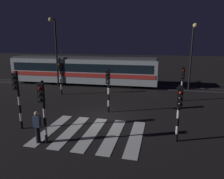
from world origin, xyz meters
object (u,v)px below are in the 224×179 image
(traffic_light_corner_far_left, at_px, (60,71))
(traffic_light_median_centre, at_px, (108,84))
(traffic_light_kerb_mid_left, at_px, (43,103))
(street_lamp_trackside_left, at_px, (55,44))
(traffic_light_corner_near_right, at_px, (179,106))
(tram, at_px, (83,70))
(traffic_light_corner_near_left, at_px, (17,92))
(pedestrian_waiting_at_kerb, at_px, (37,127))
(street_lamp_trackside_right, at_px, (192,49))
(traffic_light_corner_far_right, at_px, (183,79))

(traffic_light_corner_far_left, xyz_separation_m, traffic_light_median_centre, (5.58, -4.03, -0.24))
(traffic_light_median_centre, bearing_deg, traffic_light_kerb_mid_left, -111.30)
(street_lamp_trackside_left, bearing_deg, traffic_light_corner_near_right, -42.46)
(tram, bearing_deg, traffic_light_corner_near_left, -87.09)
(traffic_light_corner_near_right, relative_size, tram, 0.17)
(traffic_light_corner_near_left, bearing_deg, traffic_light_kerb_mid_left, -30.05)
(traffic_light_median_centre, distance_m, street_lamp_trackside_left, 10.80)
(traffic_light_kerb_mid_left, xyz_separation_m, tram, (-3.02, 14.36, -0.41))
(pedestrian_waiting_at_kerb, bearing_deg, traffic_light_corner_far_left, 108.27)
(street_lamp_trackside_right, xyz_separation_m, tram, (-11.84, 0.42, -2.56))
(traffic_light_kerb_mid_left, bearing_deg, tram, 101.89)
(traffic_light_kerb_mid_left, xyz_separation_m, pedestrian_waiting_at_kerb, (-0.41, 0.02, -1.29))
(traffic_light_median_centre, bearing_deg, traffic_light_corner_near_left, -138.21)
(pedestrian_waiting_at_kerb, bearing_deg, tram, 100.31)
(traffic_light_kerb_mid_left, height_order, traffic_light_corner_near_left, traffic_light_corner_near_left)
(traffic_light_corner_far_left, height_order, traffic_light_median_centre, traffic_light_corner_far_left)
(traffic_light_corner_near_right, relative_size, street_lamp_trackside_right, 0.45)
(traffic_light_kerb_mid_left, relative_size, traffic_light_median_centre, 1.02)
(traffic_light_corner_near_right, xyz_separation_m, street_lamp_trackside_left, (-12.07, 11.05, 2.69))
(traffic_light_corner_near_right, height_order, traffic_light_corner_near_left, traffic_light_corner_near_left)
(traffic_light_corner_near_right, xyz_separation_m, tram, (-9.62, 12.78, -0.24))
(traffic_light_corner_near_left, bearing_deg, traffic_light_median_centre, 41.79)
(traffic_light_corner_near_right, relative_size, traffic_light_corner_far_left, 0.85)
(traffic_light_corner_near_right, bearing_deg, street_lamp_trackside_left, 137.54)
(traffic_light_kerb_mid_left, height_order, traffic_light_corner_far_left, traffic_light_corner_far_left)
(traffic_light_corner_far_right, bearing_deg, pedestrian_waiting_at_kerb, -130.12)
(traffic_light_corner_far_left, bearing_deg, traffic_light_corner_near_left, -81.89)
(traffic_light_median_centre, xyz_separation_m, pedestrian_waiting_at_kerb, (-2.50, -5.32, -1.24))
(traffic_light_corner_far_left, bearing_deg, tram, 84.51)
(traffic_light_kerb_mid_left, height_order, street_lamp_trackside_right, street_lamp_trackside_right)
(traffic_light_corner_near_left, xyz_separation_m, traffic_light_corner_far_left, (-1.14, 8.00, 0.05))
(traffic_light_corner_far_right, xyz_separation_m, traffic_light_median_centre, (-5.51, -4.17, 0.12))
(street_lamp_trackside_left, bearing_deg, traffic_light_corner_far_left, -58.71)
(tram, bearing_deg, street_lamp_trackside_right, -2.05)
(traffic_light_median_centre, distance_m, pedestrian_waiting_at_kerb, 6.01)
(tram, bearing_deg, traffic_light_median_centre, -60.49)
(street_lamp_trackside_left, xyz_separation_m, pedestrian_waiting_at_kerb, (5.06, -12.60, -3.81))
(traffic_light_corner_far_left, bearing_deg, traffic_light_corner_far_right, 0.73)
(traffic_light_corner_near_right, height_order, street_lamp_trackside_left, street_lamp_trackside_left)
(traffic_light_kerb_mid_left, height_order, traffic_light_median_centre, traffic_light_kerb_mid_left)
(tram, bearing_deg, traffic_light_corner_far_right, -24.55)
(traffic_light_corner_far_left, relative_size, street_lamp_trackside_left, 0.48)
(traffic_light_corner_far_right, xyz_separation_m, pedestrian_waiting_at_kerb, (-8.00, -9.50, -1.12))
(traffic_light_median_centre, relative_size, pedestrian_waiting_at_kerb, 1.88)
(traffic_light_corner_far_left, distance_m, traffic_light_median_centre, 6.89)
(traffic_light_kerb_mid_left, bearing_deg, traffic_light_corner_near_right, 13.42)
(traffic_light_corner_far_left, xyz_separation_m, tram, (0.48, 4.99, -0.60))
(traffic_light_kerb_mid_left, distance_m, traffic_light_corner_far_right, 12.17)
(traffic_light_kerb_mid_left, height_order, street_lamp_trackside_left, street_lamp_trackside_left)
(traffic_light_corner_near_left, height_order, pedestrian_waiting_at_kerb, traffic_light_corner_near_left)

